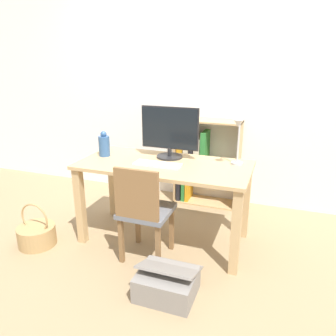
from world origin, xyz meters
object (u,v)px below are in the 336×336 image
vase (104,145)px  storage_box (167,283)px  basket (37,234)px  chair (144,210)px  monitor (170,131)px  desk_lamp (238,138)px  keyboard (158,164)px  bookshelf (197,160)px

vase → storage_box: vase is taller
basket → vase: bearing=48.9°
vase → chair: 0.79m
monitor → desk_lamp: (0.62, -0.05, -0.00)m
keyboard → desk_lamp: desk_lamp is taller
desk_lamp → chair: bearing=-142.1°
vase → basket: (-0.45, -0.52, -0.75)m
monitor → vase: bearing=-164.8°
monitor → basket: 1.53m
vase → bookshelf: (0.66, 0.90, -0.34)m
monitor → basket: size_ratio=1.32×
monitor → bookshelf: bearing=84.5°
monitor → desk_lamp: 0.62m
monitor → chair: size_ratio=0.64×
chair → basket: 1.08m
desk_lamp → chair: size_ratio=0.48×
vase → bookshelf: 1.17m
keyboard → basket: 1.28m
storage_box → desk_lamp: bearing=69.6°
storage_box → chair: bearing=133.2°
vase → monitor: bearing=15.2°
chair → storage_box: size_ratio=2.01×
keyboard → vase: size_ratio=1.73×
basket → storage_box: (1.34, -0.23, -0.00)m
monitor → keyboard: (-0.02, -0.26, -0.24)m
keyboard → monitor: bearing=85.5°
monitor → chair: (-0.03, -0.56, -0.53)m
vase → basket: 1.01m
desk_lamp → basket: 1.98m
chair → vase: bearing=152.2°
vase → chair: bearing=-35.1°
bookshelf → keyboard: bearing=-95.2°
keyboard → bookshelf: size_ratio=0.42×
monitor → vase: (-0.59, -0.16, -0.15)m
keyboard → vase: vase is taller
monitor → keyboard: 0.35m
vase → chair: (0.56, -0.40, -0.39)m
vase → desk_lamp: bearing=5.0°
monitor → desk_lamp: bearing=-5.0°
keyboard → chair: (-0.01, -0.30, -0.29)m
storage_box → keyboard: bearing=116.3°
storage_box → basket: bearing=170.4°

